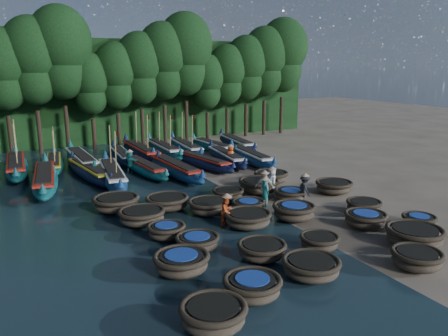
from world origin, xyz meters
name	(u,v)px	position (x,y,z in m)	size (l,w,h in m)	color
ground	(246,200)	(0.00, 0.00, 0.00)	(120.00, 120.00, 0.00)	gray
foliage_wall	(130,91)	(0.00, 23.50, 5.00)	(40.00, 3.00, 10.00)	black
coracle_0	(213,315)	(-7.18, -10.33, 0.45)	(2.48, 2.48, 0.79)	brown
coracle_1	(252,286)	(-5.27, -9.39, 0.44)	(2.15, 2.15, 0.75)	brown
coracle_2	(311,267)	(-2.59, -9.10, 0.41)	(2.56, 2.56, 0.72)	brown
coracle_3	(417,258)	(1.43, -10.40, 0.42)	(2.11, 2.11, 0.73)	brown
coracle_4	(414,235)	(3.17, -8.87, 0.48)	(2.73, 2.73, 0.83)	brown
coracle_5	(181,262)	(-6.69, -6.64, 0.45)	(2.31, 2.31, 0.78)	brown
coracle_6	(262,250)	(-3.36, -6.96, 0.40)	(2.29, 2.29, 0.69)	brown
coracle_7	(319,242)	(-0.75, -7.35, 0.38)	(1.94, 1.94, 0.67)	brown
coracle_8	(366,219)	(2.93, -6.28, 0.42)	(2.05, 2.05, 0.73)	brown
coracle_9	(419,221)	(5.07, -7.56, 0.38)	(1.95, 1.95, 0.65)	brown
coracle_10	(166,231)	(-6.03, -3.21, 0.38)	(2.06, 2.06, 0.66)	brown
coracle_11	(197,242)	(-5.29, -4.96, 0.37)	(1.97, 1.97, 0.64)	brown
coracle_12	(248,218)	(-2.07, -3.66, 0.43)	(2.31, 2.31, 0.76)	brown
coracle_13	(294,211)	(0.46, -3.90, 0.48)	(2.36, 2.36, 0.82)	brown
coracle_14	(364,206)	(4.41, -4.68, 0.38)	(2.10, 2.10, 0.67)	brown
coracle_15	(142,216)	(-6.48, -1.01, 0.45)	(2.78, 2.78, 0.79)	brown
coracle_16	(209,206)	(-2.93, -1.10, 0.44)	(2.26, 2.26, 0.77)	brown
coracle_17	(249,205)	(-0.95, -1.84, 0.38)	(1.87, 1.87, 0.66)	brown
coracle_18	(291,194)	(2.24, -1.19, 0.38)	(2.22, 2.22, 0.66)	brown
coracle_19	(334,186)	(5.45, -1.18, 0.43)	(2.29, 2.29, 0.75)	brown
coracle_20	(116,203)	(-7.09, 1.55, 0.47)	(2.47, 2.47, 0.83)	brown
coracle_21	(167,202)	(-4.61, 0.55, 0.44)	(2.40, 2.40, 0.77)	brown
coracle_22	(228,194)	(-0.98, 0.39, 0.42)	(2.01, 2.01, 0.73)	brown
coracle_23	(259,185)	(1.45, 0.97, 0.48)	(2.97, 2.97, 0.84)	brown
coracle_24	(271,177)	(3.38, 2.57, 0.43)	(2.70, 2.70, 0.75)	brown
long_boat_1	(45,179)	(-9.98, 7.93, 0.60)	(2.53, 8.91, 1.58)	#105E59
long_boat_2	(90,172)	(-7.03, 8.85, 0.55)	(2.50, 8.16, 1.45)	#0F1B38
long_boat_3	(112,175)	(-5.95, 7.16, 0.59)	(2.51, 8.66, 3.70)	navy
long_boat_4	(145,168)	(-3.37, 8.47, 0.51)	(1.96, 7.51, 1.33)	#105E59
long_boat_5	(175,169)	(-1.63, 6.97, 0.57)	(1.94, 8.47, 1.49)	navy
long_boat_6	(204,162)	(1.14, 8.30, 0.50)	(2.53, 7.38, 1.32)	#0F1B38
long_boat_7	(226,157)	(3.39, 8.92, 0.53)	(2.33, 7.82, 1.39)	#0F1B38
long_boat_8	(251,157)	(5.10, 8.07, 0.55)	(2.22, 8.16, 1.44)	navy
long_boat_9	(16,166)	(-11.39, 12.75, 0.60)	(1.92, 8.93, 3.80)	#105E59
long_boat_10	(54,164)	(-8.86, 12.78, 0.50)	(2.15, 7.32, 3.13)	#105E59
long_boat_11	(82,160)	(-6.94, 12.66, 0.60)	(1.84, 8.91, 1.57)	#105E59
long_boat_12	(122,156)	(-3.74, 13.19, 0.50)	(1.72, 7.51, 1.32)	#0F1B38
long_boat_13	(141,151)	(-1.97, 13.97, 0.60)	(1.73, 8.92, 3.79)	#0F1B38
long_boat_14	(164,149)	(0.08, 14.14, 0.58)	(1.62, 8.58, 3.65)	#105E59
long_boat_15	(186,147)	(2.08, 14.04, 0.56)	(2.07, 8.33, 3.55)	navy
long_boat_16	(213,146)	(4.54, 13.62, 0.51)	(1.96, 7.56, 1.33)	#105E59
long_boat_17	(237,143)	(6.98, 13.71, 0.57)	(2.51, 8.47, 1.50)	#0F1B38
fisherman_0	(272,181)	(1.84, 0.17, 0.90)	(0.65, 0.89, 1.88)	silver
fisherman_1	(265,190)	(0.36, -1.36, 0.91)	(0.52, 0.61, 1.80)	#196B64
fisherman_2	(227,210)	(-2.90, -3.08, 0.83)	(0.93, 0.85, 1.75)	#C8471A
fisherman_3	(305,188)	(2.66, -1.90, 0.86)	(0.82, 1.17, 1.85)	black
fisherman_4	(265,186)	(0.69, -0.81, 0.95)	(1.06, 1.03, 1.99)	silver
fisherman_5	(130,161)	(-4.10, 9.48, 0.85)	(1.32, 1.49, 1.83)	#196B64
fisherman_6	(231,155)	(3.32, 8.08, 0.87)	(0.85, 0.61, 1.81)	#C8471A
tree_2	(3,68)	(-11.40, 20.00, 7.32)	(4.51, 4.51, 10.63)	black
tree_3	(32,60)	(-9.10, 20.00, 8.00)	(4.92, 4.92, 11.60)	black
tree_4	(61,52)	(-6.80, 20.00, 8.67)	(5.34, 5.34, 12.58)	black
tree_5	(90,83)	(-4.50, 20.00, 5.97)	(3.68, 3.68, 8.68)	black
tree_6	(116,75)	(-2.20, 20.00, 6.65)	(4.09, 4.09, 9.65)	black
tree_7	(140,68)	(0.10, 20.00, 7.32)	(4.51, 4.51, 10.63)	black
tree_8	(163,60)	(2.40, 20.00, 8.00)	(4.92, 4.92, 11.60)	black
tree_9	(185,53)	(4.70, 20.00, 8.67)	(5.34, 5.34, 12.58)	black
tree_10	(207,81)	(7.00, 20.00, 5.97)	(3.68, 3.68, 8.68)	black
tree_11	(227,74)	(9.30, 20.00, 6.65)	(4.09, 4.09, 9.65)	black
tree_12	(246,67)	(11.60, 20.00, 7.32)	(4.51, 4.51, 10.63)	black
tree_13	(265,61)	(13.90, 20.00, 8.00)	(4.92, 4.92, 11.60)	black
tree_14	(283,54)	(16.20, 20.00, 8.67)	(5.34, 5.34, 12.58)	black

